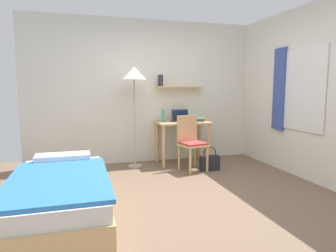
{
  "coord_description": "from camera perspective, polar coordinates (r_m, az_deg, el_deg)",
  "views": [
    {
      "loc": [
        -1.22,
        -3.42,
        1.37
      ],
      "look_at": [
        -0.07,
        0.51,
        0.85
      ],
      "focal_mm": 31.98,
      "sensor_mm": 36.0,
      "label": 1
    }
  ],
  "objects": [
    {
      "name": "wall_right",
      "position": [
        4.74,
        26.98,
        5.64
      ],
      "size": [
        0.1,
        4.4,
        2.6
      ],
      "color": "silver",
      "rests_on": "ground_plane"
    },
    {
      "name": "bed",
      "position": [
        3.42,
        -19.82,
        -12.5
      ],
      "size": [
        0.97,
        1.86,
        0.54
      ],
      "color": "tan",
      "rests_on": "ground_plane"
    },
    {
      "name": "wall_back",
      "position": [
        5.58,
        -3.7,
        6.52
      ],
      "size": [
        4.4,
        0.27,
        2.6
      ],
      "color": "silver",
      "rests_on": "ground_plane"
    },
    {
      "name": "ground_plane",
      "position": [
        3.88,
        3.12,
        -13.44
      ],
      "size": [
        5.28,
        5.28,
        0.0
      ],
      "primitive_type": "plane",
      "color": "brown"
    },
    {
      "name": "desk_chair",
      "position": [
        5.02,
        4.41,
        -2.81
      ],
      "size": [
        0.48,
        0.5,
        0.91
      ],
      "color": "tan",
      "rests_on": "ground_plane"
    },
    {
      "name": "book_stack",
      "position": [
        5.52,
        5.86,
        1.27
      ],
      "size": [
        0.18,
        0.23,
        0.07
      ],
      "color": "purple",
      "rests_on": "desk"
    },
    {
      "name": "desk",
      "position": [
        5.48,
        2.83,
        -0.76
      ],
      "size": [
        0.95,
        0.57,
        0.76
      ],
      "color": "tan",
      "rests_on": "ground_plane"
    },
    {
      "name": "standing_lamp",
      "position": [
        5.15,
        -6.5,
        9.04
      ],
      "size": [
        0.41,
        0.41,
        1.73
      ],
      "color": "#B2A893",
      "rests_on": "ground_plane"
    },
    {
      "name": "laptop",
      "position": [
        5.51,
        2.45,
        1.48
      ],
      "size": [
        0.33,
        0.23,
        0.21
      ],
      "color": "#2D2D33",
      "rests_on": "desk"
    },
    {
      "name": "handbag",
      "position": [
        5.08,
        7.94,
        -6.87
      ],
      "size": [
        0.33,
        0.12,
        0.41
      ],
      "color": "#232328",
      "rests_on": "ground_plane"
    },
    {
      "name": "water_bottle",
      "position": [
        5.4,
        -0.96,
        1.96
      ],
      "size": [
        0.06,
        0.06,
        0.22
      ],
      "primitive_type": "cylinder",
      "color": "#42A87F",
      "rests_on": "desk"
    }
  ]
}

